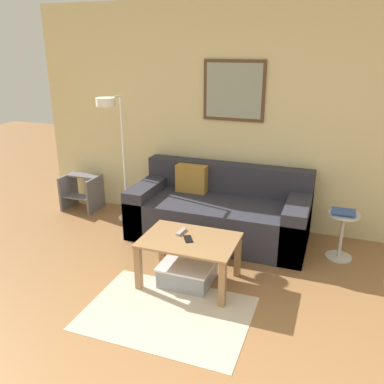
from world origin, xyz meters
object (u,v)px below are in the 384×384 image
Objects in this scene: side_table at (342,232)px; book_stack at (343,212)px; storage_bin at (188,272)px; cell_phone at (188,239)px; couch at (219,213)px; floor_lamp at (114,135)px; step_stool at (82,191)px; remote_control at (181,232)px; coffee_table at (189,247)px.

side_table is 2.12× the size of book_stack.
cell_phone is at bearing -40.80° from storage_bin.
floor_lamp is at bearing -173.59° from couch.
floor_lamp is at bearing -21.94° from step_stool.
floor_lamp reaches higher than book_stack.
step_stool is (-1.96, 1.19, -0.20)m from cell_phone.
step_stool reaches higher than cell_phone.
step_stool is at bearing 117.98° from cell_phone.
storage_bin is 3.17× the size of remote_control.
floor_lamp reaches higher than coffee_table.
side_table is at bearing 52.80° from book_stack.
book_stack is 1.63m from remote_control.
couch is at bearing 176.81° from side_table.
remote_control reaches higher than coffee_table.
couch is 13.02× the size of remote_control.
book_stack is (1.27, 0.94, 0.16)m from coffee_table.
book_stack is (-0.01, -0.02, 0.22)m from side_table.
storage_bin is 3.40× the size of cell_phone.
remote_control is at bearing 105.03° from cell_phone.
remote_control is at bearing -148.29° from side_table.
coffee_table is 1.60m from side_table.
storage_bin is 1.83m from floor_lamp.
side_table reaches higher than coffee_table.
storage_bin is at bearing -161.85° from coffee_table.
storage_bin is (0.01, -1.04, -0.18)m from couch.
side_table is at bearing -3.19° from couch.
step_stool reaches higher than storage_bin.
side_table is at bearing 35.41° from remote_control.
remote_control is 0.15m from cell_phone.
remote_control is at bearing -30.46° from step_stool.
cell_phone is (-1.28, -0.95, -0.07)m from book_stack.
coffee_table is at bearing -143.54° from book_stack.
couch is 1.49m from floor_lamp.
side_table is at bearing 36.66° from coffee_table.
couch is at bearing 176.06° from book_stack.
storage_bin is 0.97× the size of side_table.
couch is 3.98× the size of side_table.
couch is 1.31m from side_table.
coffee_table is at bearing -143.34° from side_table.
cell_phone is (0.02, -1.04, 0.16)m from couch.
storage_bin is 1.63m from side_table.
coffee_table is at bearing -34.96° from remote_control.
remote_control is (1.13, -0.80, -0.66)m from floor_lamp.
floor_lamp is at bearing -178.90° from book_stack.
remote_control is (-0.10, 0.10, 0.35)m from storage_bin.
cell_phone is at bearing -143.35° from book_stack.
floor_lamp is at bearing 143.96° from storage_bin.
step_stool is at bearing 148.69° from storage_bin.
cell_phone is at bearing -121.98° from coffee_table.
couch reaches higher than coffee_table.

